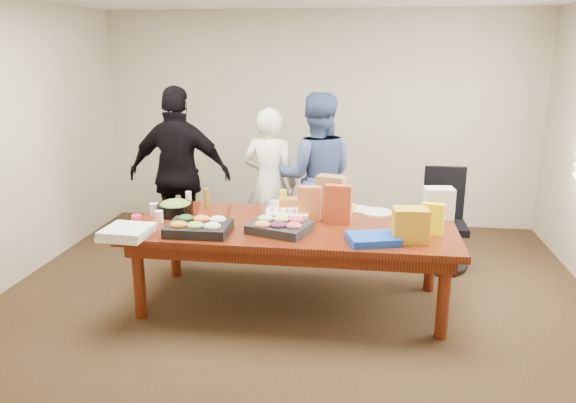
# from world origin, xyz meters

# --- Properties ---
(floor) EXTENTS (5.50, 5.00, 0.02)m
(floor) POSITION_xyz_m (0.00, 0.00, -0.01)
(floor) COLOR #47301E
(floor) RESTS_ON ground
(wall_back) EXTENTS (5.50, 0.04, 2.70)m
(wall_back) POSITION_xyz_m (0.00, 2.50, 1.35)
(wall_back) COLOR beige
(wall_back) RESTS_ON floor
(wall_front) EXTENTS (5.50, 0.04, 2.70)m
(wall_front) POSITION_xyz_m (0.00, -2.50, 1.35)
(wall_front) COLOR beige
(wall_front) RESTS_ON floor
(conference_table) EXTENTS (2.80, 1.20, 0.75)m
(conference_table) POSITION_xyz_m (0.00, 0.00, 0.38)
(conference_table) COLOR #4C1C0F
(conference_table) RESTS_ON floor
(office_chair) EXTENTS (0.51, 0.51, 1.00)m
(office_chair) POSITION_xyz_m (1.44, 1.02, 0.50)
(office_chair) COLOR black
(office_chair) RESTS_ON floor
(person_center) EXTENTS (0.65, 0.48, 1.63)m
(person_center) POSITION_xyz_m (-0.41, 1.19, 0.82)
(person_center) COLOR white
(person_center) RESTS_ON floor
(person_right) EXTENTS (0.93, 0.76, 1.80)m
(person_right) POSITION_xyz_m (0.09, 1.22, 0.90)
(person_right) COLOR #394E7C
(person_right) RESTS_ON floor
(person_left) EXTENTS (1.10, 0.48, 1.87)m
(person_left) POSITION_xyz_m (-1.34, 0.97, 0.93)
(person_left) COLOR black
(person_left) RESTS_ON floor
(veggie_tray) EXTENTS (0.52, 0.41, 0.08)m
(veggie_tray) POSITION_xyz_m (-0.75, -0.33, 0.79)
(veggie_tray) COLOR black
(veggie_tray) RESTS_ON conference_table
(fruit_tray) EXTENTS (0.57, 0.50, 0.07)m
(fruit_tray) POSITION_xyz_m (-0.08, -0.21, 0.79)
(fruit_tray) COLOR black
(fruit_tray) RESTS_ON conference_table
(sheet_cake) EXTENTS (0.41, 0.33, 0.07)m
(sheet_cake) POSITION_xyz_m (-0.08, 0.15, 0.78)
(sheet_cake) COLOR white
(sheet_cake) RESTS_ON conference_table
(salad_bowl) EXTENTS (0.35, 0.35, 0.11)m
(salad_bowl) POSITION_xyz_m (-1.11, 0.13, 0.80)
(salad_bowl) COLOR black
(salad_bowl) RESTS_ON conference_table
(chip_bag_blue) EXTENTS (0.45, 0.38, 0.06)m
(chip_bag_blue) POSITION_xyz_m (0.69, -0.37, 0.78)
(chip_bag_blue) COLOR #1640B9
(chip_bag_blue) RESTS_ON conference_table
(chip_bag_red) EXTENTS (0.25, 0.13, 0.34)m
(chip_bag_red) POSITION_xyz_m (0.38, 0.09, 0.92)
(chip_bag_red) COLOR #AF411A
(chip_bag_red) RESTS_ON conference_table
(chip_bag_yellow) EXTENTS (0.19, 0.11, 0.26)m
(chip_bag_yellow) POSITION_xyz_m (1.17, -0.11, 0.88)
(chip_bag_yellow) COLOR #FFF906
(chip_bag_yellow) RESTS_ON conference_table
(chip_bag_orange) EXTENTS (0.20, 0.09, 0.31)m
(chip_bag_orange) POSITION_xyz_m (0.13, 0.15, 0.90)
(chip_bag_orange) COLOR orange
(chip_bag_orange) RESTS_ON conference_table
(mayo_jar) EXTENTS (0.09, 0.09, 0.13)m
(mayo_jar) POSITION_xyz_m (-0.20, 0.28, 0.81)
(mayo_jar) COLOR white
(mayo_jar) RESTS_ON conference_table
(mustard_bottle) EXTENTS (0.07, 0.07, 0.18)m
(mustard_bottle) POSITION_xyz_m (-0.15, 0.47, 0.84)
(mustard_bottle) COLOR yellow
(mustard_bottle) RESTS_ON conference_table
(dressing_bottle) EXTENTS (0.07, 0.07, 0.19)m
(dressing_bottle) POSITION_xyz_m (-0.88, 0.39, 0.85)
(dressing_bottle) COLOR olive
(dressing_bottle) RESTS_ON conference_table
(ranch_bottle) EXTENTS (0.06, 0.06, 0.16)m
(ranch_bottle) POSITION_xyz_m (-1.05, 0.35, 0.83)
(ranch_bottle) COLOR silver
(ranch_bottle) RESTS_ON conference_table
(banana_bunch) EXTENTS (0.25, 0.19, 0.07)m
(banana_bunch) POSITION_xyz_m (0.41, 0.45, 0.79)
(banana_bunch) COLOR #CDD71F
(banana_bunch) RESTS_ON conference_table
(bread_loaf) EXTENTS (0.35, 0.20, 0.13)m
(bread_loaf) POSITION_xyz_m (-0.02, 0.37, 0.82)
(bread_loaf) COLOR #9F5424
(bread_loaf) RESTS_ON conference_table
(kraft_bag) EXTENTS (0.29, 0.22, 0.34)m
(kraft_bag) POSITION_xyz_m (0.30, 0.44, 0.92)
(kraft_bag) COLOR olive
(kraft_bag) RESTS_ON conference_table
(red_cup) EXTENTS (0.11, 0.11, 0.12)m
(red_cup) POSITION_xyz_m (-1.30, -0.29, 0.81)
(red_cup) COLOR red
(red_cup) RESTS_ON conference_table
(clear_cup_a) EXTENTS (0.09, 0.09, 0.10)m
(clear_cup_a) POSITION_xyz_m (-1.17, -0.11, 0.80)
(clear_cup_a) COLOR white
(clear_cup_a) RESTS_ON conference_table
(clear_cup_b) EXTENTS (0.10, 0.10, 0.11)m
(clear_cup_b) POSITION_xyz_m (-1.30, 0.10, 0.81)
(clear_cup_b) COLOR silver
(clear_cup_b) RESTS_ON conference_table
(pizza_box_lower) EXTENTS (0.37, 0.37, 0.04)m
(pizza_box_lower) POSITION_xyz_m (-1.30, -0.52, 0.77)
(pizza_box_lower) COLOR white
(pizza_box_lower) RESTS_ON conference_table
(pizza_box_upper) EXTENTS (0.38, 0.38, 0.04)m
(pizza_box_upper) POSITION_xyz_m (-1.28, -0.52, 0.81)
(pizza_box_upper) COLOR white
(pizza_box_upper) RESTS_ON pizza_box_lower
(plate_a) EXTENTS (0.35, 0.35, 0.02)m
(plate_a) POSITION_xyz_m (0.73, 0.44, 0.76)
(plate_a) COLOR white
(plate_a) RESTS_ON conference_table
(plate_b) EXTENTS (0.26, 0.26, 0.01)m
(plate_b) POSITION_xyz_m (0.57, 0.52, 0.76)
(plate_b) COLOR white
(plate_b) RESTS_ON conference_table
(dip_bowl_a) EXTENTS (0.17, 0.17, 0.06)m
(dip_bowl_a) POSITION_xyz_m (0.36, 0.33, 0.78)
(dip_bowl_a) COLOR beige
(dip_bowl_a) RESTS_ON conference_table
(dip_bowl_b) EXTENTS (0.18, 0.18, 0.06)m
(dip_bowl_b) POSITION_xyz_m (-0.21, 0.35, 0.78)
(dip_bowl_b) COLOR silver
(dip_bowl_b) RESTS_ON conference_table
(grocery_bag_white) EXTENTS (0.27, 0.21, 0.28)m
(grocery_bag_white) POSITION_xyz_m (1.27, 0.38, 0.89)
(grocery_bag_white) COLOR silver
(grocery_bag_white) RESTS_ON conference_table
(grocery_bag_yellow) EXTENTS (0.29, 0.22, 0.27)m
(grocery_bag_yellow) POSITION_xyz_m (0.97, -0.31, 0.89)
(grocery_bag_yellow) COLOR gold
(grocery_bag_yellow) RESTS_ON conference_table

